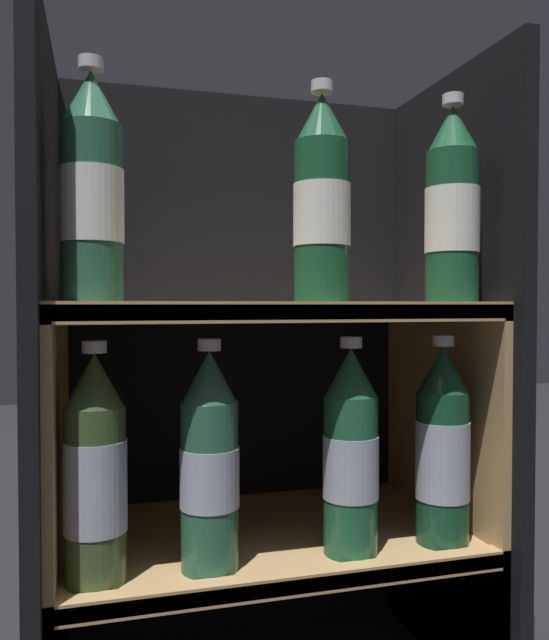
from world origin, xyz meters
TOP-DOWN VIEW (x-y plane):
  - fridge_back_wall at (0.00, 0.35)m, footprint 0.61×0.02m
  - fridge_side_left at (-0.30, 0.17)m, footprint 0.02×0.38m
  - fridge_side_right at (0.30, 0.17)m, footprint 0.02×0.38m
  - shelf_lower at (0.00, 0.16)m, footprint 0.57×0.34m
  - shelf_upper at (0.00, 0.16)m, footprint 0.57×0.34m
  - bottle_upper_front_0 at (-0.23, 0.06)m, footprint 0.07×0.07m
  - bottle_upper_front_1 at (0.05, 0.06)m, footprint 0.07×0.07m
  - bottle_upper_front_2 at (0.23, 0.06)m, footprint 0.07×0.07m
  - bottle_lower_front_0 at (-0.23, 0.06)m, footprint 0.07×0.07m
  - bottle_lower_front_1 at (-0.10, 0.06)m, footprint 0.07×0.07m
  - bottle_lower_front_2 at (0.09, 0.06)m, footprint 0.07×0.07m
  - bottle_lower_front_3 at (0.22, 0.06)m, footprint 0.07×0.07m

SIDE VIEW (x-z plane):
  - shelf_lower at x=0.00m, z-range 0.07..0.30m
  - bottle_lower_front_0 at x=-0.23m, z-range 0.22..0.50m
  - bottle_lower_front_3 at x=0.22m, z-range 0.22..0.50m
  - bottle_lower_front_2 at x=0.09m, z-range 0.22..0.50m
  - bottle_lower_front_1 at x=-0.10m, z-range 0.22..0.50m
  - shelf_upper at x=0.00m, z-range 0.12..0.68m
  - fridge_back_wall at x=0.00m, z-range 0.00..0.91m
  - fridge_side_left at x=-0.30m, z-range 0.00..0.91m
  - fridge_side_right at x=0.30m, z-range 0.00..0.91m
  - bottle_upper_front_2 at x=0.23m, z-range 0.54..0.82m
  - bottle_upper_front_0 at x=-0.23m, z-range 0.54..0.82m
  - bottle_upper_front_1 at x=0.05m, z-range 0.54..0.82m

